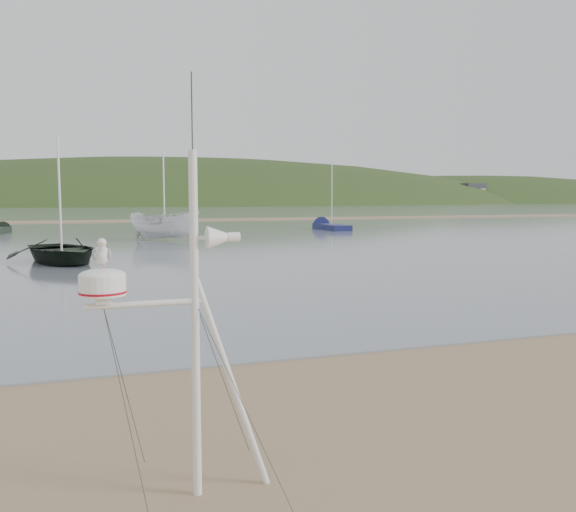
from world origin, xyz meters
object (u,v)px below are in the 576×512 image
object	(u,v)px
mast_rig	(192,399)
sailboat_dark_mid	(1,230)
boat_white	(164,201)
boat_dark	(60,203)
sailboat_blue_far	(324,226)

from	to	relation	value
mast_rig	sailboat_dark_mid	xyz separation A→B (m)	(-7.17, 49.78, -0.74)
sailboat_dark_mid	boat_white	bearing A→B (deg)	-48.16
mast_rig	boat_dark	size ratio (longest dim) A/B	0.78
boat_white	sailboat_blue_far	world-z (taller)	sailboat_blue_far
boat_dark	boat_white	bearing A→B (deg)	44.80
mast_rig	boat_white	xyz separation A→B (m)	(4.63, 36.60, 1.69)
boat_white	sailboat_blue_far	bearing A→B (deg)	-18.45
boat_dark	sailboat_dark_mid	world-z (taller)	boat_dark
mast_rig	sailboat_dark_mid	distance (m)	50.30
sailboat_dark_mid	sailboat_blue_far	xyz separation A→B (m)	(27.99, -2.82, -0.00)
mast_rig	boat_dark	xyz separation A→B (m)	(-1.79, 23.58, 1.75)
sailboat_dark_mid	sailboat_blue_far	distance (m)	28.13
boat_dark	boat_white	world-z (taller)	boat_dark
boat_white	sailboat_blue_far	size ratio (longest dim) A/B	0.76
boat_white	sailboat_dark_mid	size ratio (longest dim) A/B	0.94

